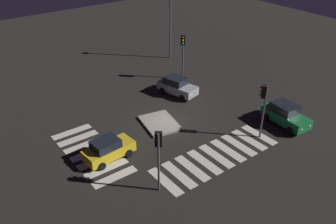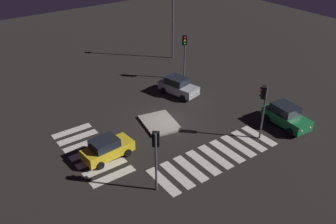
% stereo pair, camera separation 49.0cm
% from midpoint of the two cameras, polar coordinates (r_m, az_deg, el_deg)
% --- Properties ---
extents(ground_plane, '(80.00, 80.00, 0.00)m').
position_cam_midpoint_polar(ground_plane, '(30.25, -0.46, -1.64)').
color(ground_plane, black).
extents(traffic_island, '(3.90, 3.22, 0.18)m').
position_cam_midpoint_polar(traffic_island, '(29.99, -1.78, -1.77)').
color(traffic_island, gray).
rests_on(traffic_island, ground).
extents(car_silver, '(4.09, 2.49, 1.68)m').
position_cam_midpoint_polar(car_silver, '(34.43, 1.02, 4.07)').
color(car_silver, '#9EA0A5').
rests_on(car_silver, ground).
extents(car_yellow, '(1.96, 3.79, 1.61)m').
position_cam_midpoint_polar(car_yellow, '(26.11, -9.89, -5.78)').
color(car_yellow, gold).
rests_on(car_yellow, ground).
extents(car_green, '(4.16, 2.17, 1.76)m').
position_cam_midpoint_polar(car_green, '(31.05, 17.53, -0.43)').
color(car_green, '#196B38').
rests_on(car_green, ground).
extents(traffic_light_east, '(0.53, 0.54, 4.25)m').
position_cam_midpoint_polar(traffic_light_east, '(21.76, -2.15, -5.53)').
color(traffic_light_east, '#47474C').
rests_on(traffic_light_east, ground).
extents(traffic_light_north, '(0.53, 0.54, 4.44)m').
position_cam_midpoint_polar(traffic_light_north, '(27.56, 14.24, 2.02)').
color(traffic_light_north, '#47474C').
rests_on(traffic_light_north, ground).
extents(traffic_light_west, '(0.54, 0.53, 4.71)m').
position_cam_midpoint_polar(traffic_light_west, '(36.49, 1.97, 10.25)').
color(traffic_light_west, '#47474C').
rests_on(traffic_light_west, ground).
extents(street_lamp, '(0.56, 0.56, 7.72)m').
position_cam_midpoint_polar(street_lamp, '(41.75, 0.02, 15.24)').
color(street_lamp, '#47474C').
rests_on(street_lamp, ground).
extents(crosswalk_near, '(7.60, 3.20, 0.02)m').
position_cam_midpoint_polar(crosswalk_near, '(27.38, -12.44, -6.21)').
color(crosswalk_near, silver).
rests_on(crosswalk_near, ground).
extents(crosswalk_side, '(3.20, 9.90, 0.02)m').
position_cam_midpoint_polar(crosswalk_side, '(26.59, 7.07, -6.87)').
color(crosswalk_side, silver).
rests_on(crosswalk_side, ground).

